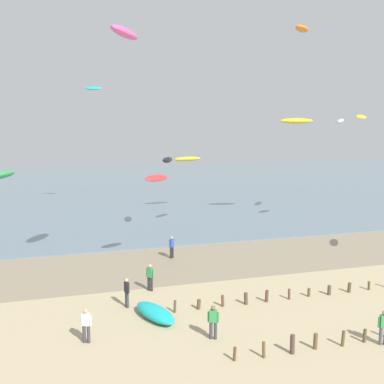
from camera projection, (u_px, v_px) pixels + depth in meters
name	position (u px, v px, depth m)	size (l,w,h in m)	color
wet_sand_strip	(151.00, 266.00, 34.17)	(120.00, 8.99, 0.01)	gray
sea	(102.00, 189.00, 71.67)	(160.00, 70.00, 0.10)	slate
groyne_far	(327.00, 290.00, 28.47)	(19.68, 0.36, 0.73)	brown
person_nearest_camera	(86.00, 325.00, 22.24)	(0.53, 0.35, 1.71)	#383842
person_mid_beach	(384.00, 327.00, 22.03)	(0.55, 0.31, 1.71)	#4C4C56
person_by_waterline	(150.00, 277.00, 29.06)	(0.42, 0.44, 1.71)	#232328
person_left_flank	(213.00, 321.00, 22.62)	(0.53, 0.35, 1.71)	#383842
person_far_down_beach	(127.00, 292.00, 26.49)	(0.27, 0.57, 1.71)	#383842
person_trailing_behind	(172.00, 247.00, 35.96)	(0.47, 0.40, 1.71)	#232328
grounded_kite	(155.00, 313.00, 25.03)	(3.31, 1.19, 0.66)	#19B2B7
kite_aloft_1	(361.00, 117.00, 42.57)	(2.00, 0.64, 0.32)	yellow
kite_aloft_2	(188.00, 159.00, 52.98)	(3.24, 1.04, 0.52)	yellow
kite_aloft_3	(156.00, 178.00, 32.49)	(2.08, 0.66, 0.33)	red
kite_aloft_4	(167.00, 160.00, 42.44)	(2.74, 0.88, 0.44)	black
kite_aloft_5	(93.00, 88.00, 52.37)	(1.95, 0.62, 0.31)	#19B2B7
kite_aloft_6	(339.00, 122.00, 48.19)	(2.95, 0.94, 0.47)	white
kite_aloft_7	(125.00, 33.00, 25.64)	(3.28, 1.05, 0.52)	#E54C99
kite_aloft_9	(296.00, 121.00, 47.79)	(3.54, 1.13, 0.57)	yellow
kite_aloft_10	(3.00, 175.00, 37.89)	(3.19, 1.02, 0.51)	green
kite_aloft_11	(302.00, 29.00, 33.64)	(2.29, 0.73, 0.37)	orange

